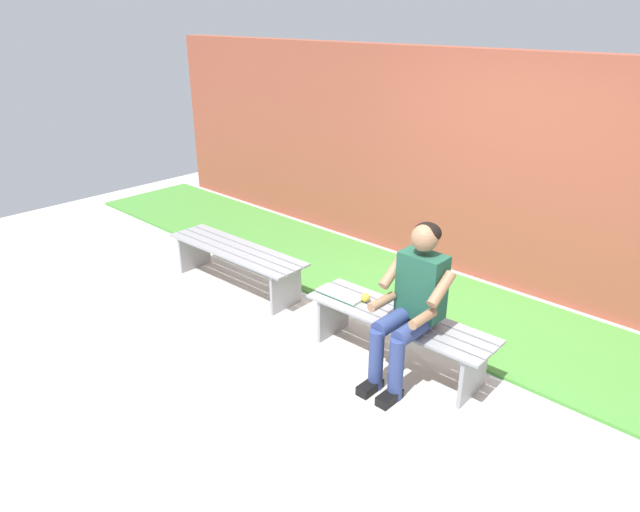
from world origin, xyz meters
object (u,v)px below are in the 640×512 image
object	(u,v)px
person_seated	(412,300)
apple	(365,298)
bench_near	(398,328)
bench_far	(236,257)
book_open	(340,294)

from	to	relation	value
person_seated	apple	bearing A→B (deg)	-11.56
person_seated	apple	size ratio (longest dim) A/B	16.24
bench_near	person_seated	bearing A→B (deg)	150.19
bench_near	apple	world-z (taller)	apple
bench_near	apple	size ratio (longest dim) A/B	20.80
bench_far	book_open	distance (m)	1.44
bench_near	book_open	size ratio (longest dim) A/B	3.78
apple	book_open	xyz separation A→B (m)	(0.22, 0.06, -0.03)
bench_near	book_open	world-z (taller)	book_open
bench_far	person_seated	distance (m)	2.20
bench_far	apple	size ratio (longest dim) A/B	21.77
bench_far	person_seated	xyz separation A→B (m)	(-2.17, 0.10, 0.35)
bench_far	person_seated	size ratio (longest dim) A/B	1.34
book_open	bench_near	bearing A→B (deg)	-176.81
apple	book_open	bearing A→B (deg)	13.95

